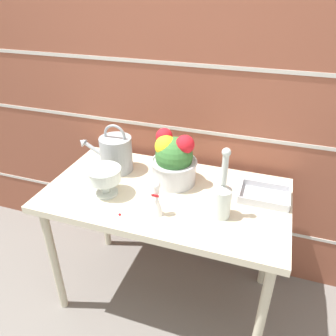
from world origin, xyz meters
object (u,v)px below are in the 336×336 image
object	(u,v)px
flower_planter	(174,160)
figurine_vase	(157,201)
watering_can	(116,153)
crystal_pedestal_bowl	(105,177)
wire_tray	(264,196)
glass_decanter	(222,196)

from	to	relation	value
flower_planter	figurine_vase	bearing A→B (deg)	-87.15
watering_can	crystal_pedestal_bowl	size ratio (longest dim) A/B	1.90
crystal_pedestal_bowl	figurine_vase	world-z (taller)	figurine_vase
figurine_vase	wire_tray	bearing A→B (deg)	32.17
flower_planter	glass_decanter	xyz separation A→B (m)	(0.29, -0.20, -0.02)
crystal_pedestal_bowl	flower_planter	xyz separation A→B (m)	(0.28, 0.21, 0.03)
watering_can	flower_planter	size ratio (longest dim) A/B	1.13
figurine_vase	wire_tray	xyz separation A→B (m)	(0.45, 0.28, -0.06)
figurine_vase	crystal_pedestal_bowl	bearing A→B (deg)	166.08
watering_can	flower_planter	bearing A→B (deg)	-3.18
figurine_vase	wire_tray	distance (m)	0.53
watering_can	figurine_vase	size ratio (longest dim) A/B	1.88
crystal_pedestal_bowl	wire_tray	world-z (taller)	crystal_pedestal_bowl
watering_can	crystal_pedestal_bowl	world-z (taller)	watering_can
flower_planter	glass_decanter	size ratio (longest dim) A/B	0.83
watering_can	glass_decanter	xyz separation A→B (m)	(0.62, -0.22, 0.00)
flower_planter	figurine_vase	size ratio (longest dim) A/B	1.66
crystal_pedestal_bowl	flower_planter	size ratio (longest dim) A/B	0.60
watering_can	crystal_pedestal_bowl	distance (m)	0.24
watering_can	glass_decanter	size ratio (longest dim) A/B	0.94
glass_decanter	figurine_vase	size ratio (longest dim) A/B	2.00
crystal_pedestal_bowl	wire_tray	bearing A→B (deg)	15.74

